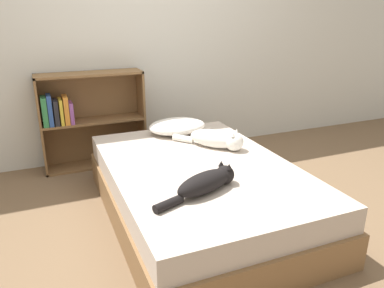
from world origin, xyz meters
name	(u,v)px	position (x,y,z in m)	size (l,w,h in m)	color
ground_plane	(199,214)	(0.00, 0.00, 0.00)	(8.00, 8.00, 0.00)	brown
wall_back	(140,23)	(0.00, 1.38, 1.25)	(8.00, 0.06, 2.50)	silver
bed	(200,190)	(0.00, 0.00, 0.19)	(1.20, 1.81, 0.39)	brown
pillow	(177,126)	(0.10, 0.70, 0.45)	(0.48, 0.36, 0.12)	white
cat_light	(217,139)	(0.25, 0.25, 0.45)	(0.42, 0.48, 0.16)	white
cat_dark	(207,182)	(-0.12, -0.38, 0.44)	(0.56, 0.28, 0.14)	black
bookshelf	(87,118)	(-0.57, 1.24, 0.45)	(0.91, 0.26, 0.86)	brown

